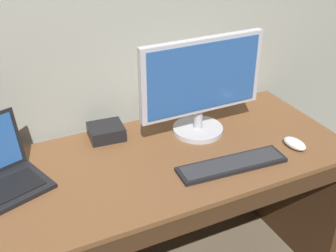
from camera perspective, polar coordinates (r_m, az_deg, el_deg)
name	(u,v)px	position (r m, az deg, el deg)	size (l,w,h in m)	color
desk	(140,212)	(1.88, -3.60, -10.93)	(1.76, 0.67, 0.76)	brown
external_monitor	(201,85)	(1.85, 4.29, 5.27)	(0.55, 0.22, 0.43)	#B7B7BC
wired_keyboard	(232,164)	(1.75, 8.18, -4.90)	(0.45, 0.14, 0.02)	black
computer_mouse	(295,144)	(1.92, 15.94, -2.18)	(0.06, 0.11, 0.04)	white
external_drive_box	(106,132)	(1.93, -7.93, -0.71)	(0.15, 0.13, 0.06)	black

